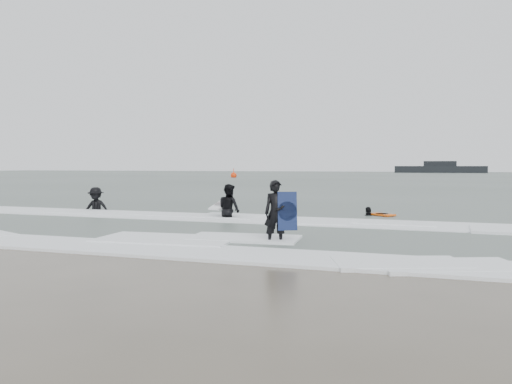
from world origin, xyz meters
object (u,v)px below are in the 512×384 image
(buoy, at_px, (234,175))
(surfer_wading, at_px, (229,220))
(vessel_horizon, at_px, (440,169))
(surfer_breaker, at_px, (96,211))
(surfer_right_near, at_px, (369,217))
(surfer_centre, at_px, (276,245))

(buoy, bearing_deg, surfer_wading, -68.08)
(surfer_wading, bearing_deg, buoy, -37.17)
(vessel_horizon, bearing_deg, surfer_breaker, -96.89)
(surfer_breaker, distance_m, buoy, 60.32)
(surfer_right_near, bearing_deg, surfer_breaker, -15.31)
(surfer_right_near, bearing_deg, buoy, -86.11)
(surfer_breaker, distance_m, vessel_horizon, 130.59)
(surfer_centre, relative_size, surfer_wading, 0.88)
(surfer_wading, distance_m, vessel_horizon, 131.17)
(surfer_wading, xyz_separation_m, surfer_right_near, (4.69, 2.75, 0.00))
(surfer_centre, distance_m, surfer_right_near, 7.82)
(buoy, relative_size, vessel_horizon, 0.07)
(surfer_right_near, xyz_separation_m, buoy, (-28.46, 56.34, 0.42))
(surfer_right_near, distance_m, buoy, 63.13)
(surfer_breaker, xyz_separation_m, vessel_horizon, (15.67, 129.64, 1.22))
(buoy, bearing_deg, surfer_breaker, -73.62)
(surfer_wading, bearing_deg, vessel_horizon, -62.99)
(vessel_horizon, bearing_deg, surfer_wading, -93.90)
(vessel_horizon, bearing_deg, surfer_centre, -92.35)
(surfer_right_near, xyz_separation_m, vessel_horizon, (4.22, 128.11, 1.22))
(surfer_breaker, distance_m, surfer_right_near, 11.56)
(vessel_horizon, bearing_deg, buoy, -114.48)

